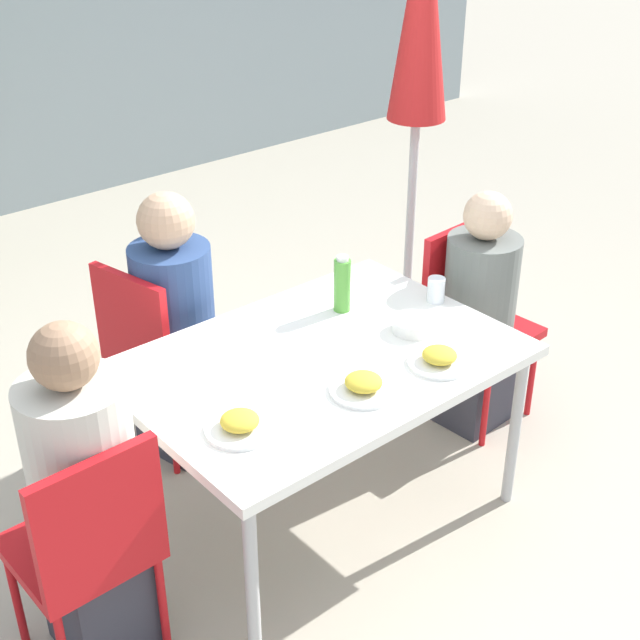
% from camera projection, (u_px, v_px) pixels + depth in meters
% --- Properties ---
extents(ground_plane, '(24.00, 24.00, 0.00)m').
position_uv_depth(ground_plane, '(320.00, 512.00, 3.53)').
color(ground_plane, '#B2A893').
extents(dining_table, '(1.38, 0.97, 0.73)m').
position_uv_depth(dining_table, '(320.00, 369.00, 3.20)').
color(dining_table, white).
rests_on(dining_table, ground).
extents(chair_left, '(0.41, 0.41, 0.88)m').
position_uv_depth(chair_left, '(89.00, 542.00, 2.66)').
color(chair_left, red).
rests_on(chair_left, ground).
extents(person_left, '(0.33, 0.33, 1.21)m').
position_uv_depth(person_left, '(89.00, 506.00, 2.71)').
color(person_left, '#383842').
rests_on(person_left, ground).
extents(chair_right, '(0.42, 0.42, 0.88)m').
position_uv_depth(chair_right, '(470.00, 309.00, 3.93)').
color(chair_right, red).
rests_on(chair_right, ground).
extents(person_right, '(0.31, 0.31, 1.10)m').
position_uv_depth(person_right, '(478.00, 318.00, 3.84)').
color(person_right, '#383842').
rests_on(person_right, ground).
extents(chair_far, '(0.47, 0.47, 0.88)m').
position_uv_depth(chair_far, '(154.00, 346.00, 3.65)').
color(chair_far, red).
rests_on(chair_far, ground).
extents(person_far, '(0.35, 0.35, 1.17)m').
position_uv_depth(person_far, '(176.00, 333.00, 3.66)').
color(person_far, '#383842').
rests_on(person_far, ground).
extents(closed_umbrella, '(0.36, 0.36, 2.22)m').
position_uv_depth(closed_umbrella, '(420.00, 39.00, 3.96)').
color(closed_umbrella, '#333333').
rests_on(closed_umbrella, ground).
extents(plate_0, '(0.23, 0.23, 0.06)m').
position_uv_depth(plate_0, '(363.00, 386.00, 2.97)').
color(plate_0, white).
rests_on(plate_0, dining_table).
extents(plate_1, '(0.23, 0.23, 0.06)m').
position_uv_depth(plate_1, '(240.00, 424.00, 2.78)').
color(plate_1, white).
rests_on(plate_1, dining_table).
extents(plate_2, '(0.22, 0.22, 0.06)m').
position_uv_depth(plate_2, '(439.00, 359.00, 3.12)').
color(plate_2, white).
rests_on(plate_2, dining_table).
extents(bottle, '(0.07, 0.07, 0.23)m').
position_uv_depth(bottle, '(342.00, 284.00, 3.43)').
color(bottle, '#51A338').
rests_on(bottle, dining_table).
extents(drinking_cup, '(0.07, 0.07, 0.10)m').
position_uv_depth(drinking_cup, '(436.00, 290.00, 3.52)').
color(drinking_cup, white).
rests_on(drinking_cup, dining_table).
extents(salad_bowl, '(0.16, 0.16, 0.05)m').
position_uv_depth(salad_bowl, '(413.00, 325.00, 3.33)').
color(salad_bowl, white).
rests_on(salad_bowl, dining_table).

